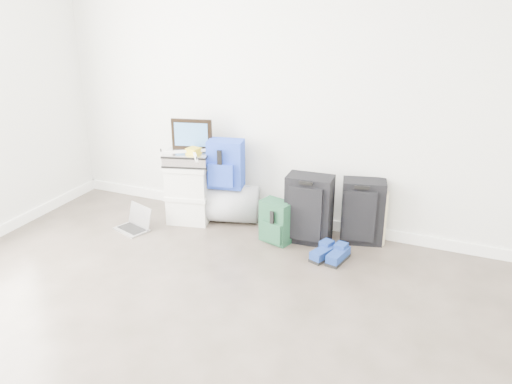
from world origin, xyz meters
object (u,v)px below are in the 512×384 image
at_px(laptop, 135,224).
at_px(boxes_stack, 189,193).
at_px(carry_on, 362,212).
at_px(large_suitcase, 309,209).
at_px(duffel_bag, 228,203).
at_px(briefcase, 187,158).

bearing_deg(laptop, boxes_stack, 63.76).
xyz_separation_m(boxes_stack, carry_on, (1.62, 0.20, 0.00)).
xyz_separation_m(boxes_stack, large_suitcase, (1.19, 0.03, 0.02)).
bearing_deg(boxes_stack, carry_on, -5.87).
xyz_separation_m(duffel_bag, carry_on, (1.28, 0.06, 0.11)).
bearing_deg(duffel_bag, laptop, -159.95).
xyz_separation_m(large_suitcase, laptop, (-1.57, -0.40, -0.25)).
bearing_deg(laptop, briefcase, 63.76).
height_order(large_suitcase, laptop, large_suitcase).
height_order(boxes_stack, carry_on, carry_on).
relative_size(carry_on, laptop, 1.61).
height_order(duffel_bag, laptop, duffel_bag).
xyz_separation_m(large_suitcase, carry_on, (0.44, 0.17, -0.02)).
distance_m(large_suitcase, laptop, 1.64).
distance_m(boxes_stack, large_suitcase, 1.19).
height_order(briefcase, laptop, briefcase).
height_order(briefcase, large_suitcase, briefcase).
bearing_deg(briefcase, boxes_stack, 164.22).
xyz_separation_m(carry_on, laptop, (-2.00, -0.57, -0.24)).
xyz_separation_m(briefcase, laptop, (-0.38, -0.37, -0.58)).
distance_m(boxes_stack, duffel_bag, 0.38).
xyz_separation_m(boxes_stack, laptop, (-0.38, -0.37, -0.24)).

